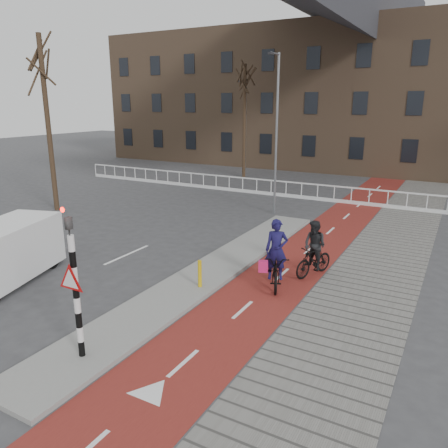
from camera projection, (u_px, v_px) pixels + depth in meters
The scene contains 15 objects.
ground at pixel (157, 328), 11.42m from camera, with size 120.00×120.00×0.00m, color #38383A.
bike_lane at pixel (324, 237), 19.14m from camera, with size 2.50×60.00×0.01m, color maroon.
sidewalk at pixel (391, 246), 17.84m from camera, with size 3.00×60.00×0.01m, color slate.
curb_island at pixel (212, 271), 15.10m from camera, with size 1.80×16.00×0.12m, color gray.
traffic_signal at pixel (74, 280), 9.45m from camera, with size 0.80×0.80×3.68m.
bollard at pixel (200, 274), 13.58m from camera, with size 0.12×0.12×0.86m, color gold.
cyclist_near at pixel (276, 264), 13.85m from camera, with size 1.54×2.25×2.19m.
cyclist_far at pixel (314, 253), 14.66m from camera, with size 1.11×1.83×1.91m.
van at pixel (1, 254), 14.01m from camera, with size 2.98×4.74×1.90m.
railing at pixel (257, 189), 27.99m from camera, with size 28.00×0.10×0.99m.
townhouse_row at pixel (352, 76), 37.66m from camera, with size 46.00×10.00×15.90m.
tree_left at pixel (48, 126), 22.69m from camera, with size 0.26×0.26×9.00m, color #2F2215.
tree_mid at pixel (244, 122), 33.32m from camera, with size 0.25×0.25×8.42m, color #2F2215.
streetlight_near at pixel (276, 137), 22.09m from camera, with size 0.12×0.12×8.01m, color slate.
streetlight_left at pixel (245, 129), 34.36m from camera, with size 0.12×0.12×7.33m, color slate.
Camera 1 is at (6.49, -8.13, 5.71)m, focal length 35.00 mm.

